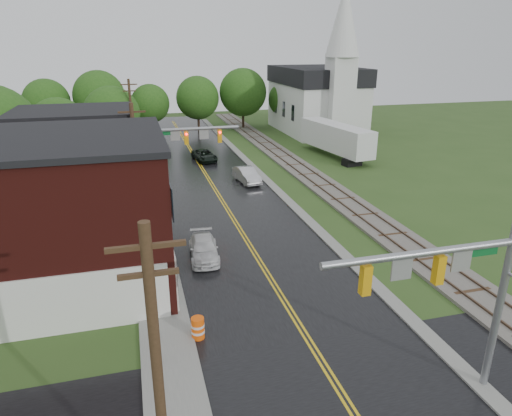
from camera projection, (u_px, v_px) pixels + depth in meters
name	position (u px, v px, depth m)	size (l,w,h in m)	color
main_road	(215.00, 189.00, 42.01)	(10.00, 90.00, 0.02)	black
cross_road	(353.00, 413.00, 16.61)	(60.00, 9.00, 0.02)	black
curb_right	(257.00, 171.00, 47.88)	(0.80, 70.00, 0.12)	gray
sidewalk_left	(149.00, 214.00, 35.95)	(2.40, 50.00, 0.12)	gray
brick_building	(30.00, 216.00, 23.91)	(14.30, 10.30, 8.30)	#4A130F
yellow_house	(80.00, 176.00, 34.58)	(8.00, 7.00, 6.40)	tan
darkred_building	(101.00, 160.00, 43.33)	(7.00, 6.00, 4.40)	#3F0F0C
church	(320.00, 93.00, 66.48)	(10.40, 18.40, 20.00)	silver
railroad	(298.00, 167.00, 48.98)	(3.20, 80.00, 0.30)	#59544C
traffic_signal_near	(455.00, 281.00, 15.78)	(7.34, 0.30, 7.20)	gray
traffic_signal_far	(177.00, 145.00, 36.74)	(7.34, 0.43, 7.20)	gray
utility_pole_a	(158.00, 379.00, 11.51)	(1.80, 0.28, 9.00)	#382616
utility_pole_b	(137.00, 166.00, 31.47)	(1.80, 0.28, 9.00)	#382616
utility_pole_c	(132.00, 118.00, 51.42)	(1.80, 0.28, 9.00)	#382616
tree_left_c	(61.00, 129.00, 46.04)	(6.00, 6.00, 7.65)	black
tree_left_e	(113.00, 115.00, 52.61)	(6.40, 6.40, 8.16)	black
suv_dark	(204.00, 155.00, 51.92)	(2.09, 4.54, 1.26)	black
sedan_silver	(247.00, 175.00, 43.87)	(1.51, 4.34, 1.43)	#B8B7BC
pickup_white	(204.00, 249.00, 28.42)	(1.72, 4.22, 1.23)	white
semi_trailer	(336.00, 138.00, 53.38)	(4.39, 12.28, 3.81)	black
construction_barrel	(198.00, 328.00, 20.68)	(0.59, 0.59, 1.06)	#FF580B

